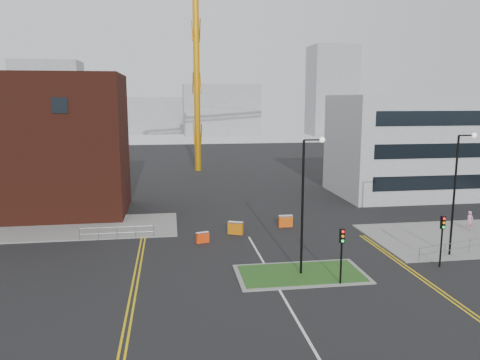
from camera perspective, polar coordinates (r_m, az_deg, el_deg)
The scene contains 25 objects.
ground at distance 24.58m, azimuth 8.06°, elevation -18.35°, with size 200.00×200.00×0.00m, color black.
pavement_left at distance 46.28m, azimuth -25.41°, elevation -5.51°, with size 28.00×8.00×0.12m, color slate.
island_kerb at distance 32.07m, azimuth 7.43°, elevation -11.31°, with size 8.60×4.60×0.08m, color slate.
grass_island at distance 32.06m, azimuth 7.43°, elevation -11.27°, with size 8.00×4.00×0.12m, color #1E4918.
brick_building at distance 51.66m, azimuth -27.23°, elevation 3.54°, with size 24.20×10.07×14.24m.
office_block at distance 62.11m, azimuth 23.05°, elevation 3.95°, with size 25.00×12.20×12.00m.
tower_crane at distance 78.60m, azimuth -0.96°, elevation 19.97°, with size 52.39×10.04×36.60m.
streetlamp_island at distance 30.60m, azimuth 8.04°, elevation -1.85°, with size 1.46×0.36×9.18m.
streetlamp_right_near at distance 37.50m, azimuth 25.01°, elevation -0.52°, with size 1.46×0.36×9.18m.
traffic_light_island at distance 30.03m, azimuth 12.31°, elevation -7.83°, with size 0.28×0.33×3.65m.
traffic_light_right at distance 35.26m, azimuth 23.44°, elevation -5.77°, with size 0.28×0.33×3.65m.
railing_left at distance 40.46m, azimuth -14.79°, elevation -5.99°, with size 6.05×0.05×1.10m.
centre_line at distance 26.29m, azimuth 6.77°, elevation -16.34°, with size 0.15×30.00×0.01m, color silver.
yellow_left_a at distance 32.92m, azimuth -12.71°, elevation -10.96°, with size 0.12×24.00×0.01m, color gold.
yellow_left_b at distance 32.90m, azimuth -12.18°, elevation -10.96°, with size 0.12×24.00×0.01m, color gold.
yellow_right_a at distance 33.17m, azimuth 21.22°, elevation -11.25°, with size 0.12×20.00×0.01m, color gold.
yellow_right_b at distance 33.32m, azimuth 21.68°, elevation -11.18°, with size 0.12×20.00×0.01m, color gold.
skyline_a at distance 144.66m, azimuth -22.23°, elevation 8.95°, with size 18.00×12.00×22.00m, color gray.
skyline_b at distance 151.64m, azimuth -2.33°, elevation 8.54°, with size 24.00×12.00×16.00m, color gray.
skyline_c at distance 154.53m, azimuth 11.11°, elevation 10.62°, with size 14.00×12.00×28.00m, color gray.
skyline_d at distance 160.81m, azimuth -9.16°, elevation 7.79°, with size 30.00×12.00×12.00m, color gray.
pedestrian at distance 46.29m, azimuth 26.22°, elevation -4.50°, with size 0.65×0.43×1.79m, color pink.
barrier_left at distance 40.64m, azimuth -0.55°, elevation -5.80°, with size 1.37×0.92×1.09m.
barrier_mid at distance 38.43m, azimuth -4.59°, elevation -6.95°, with size 1.10×0.65×0.88m.
barrier_right at distance 43.11m, azimuth 5.57°, elevation -4.95°, with size 1.27×0.43×1.07m.
Camera 1 is at (-6.41, -20.70, 11.60)m, focal length 35.00 mm.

